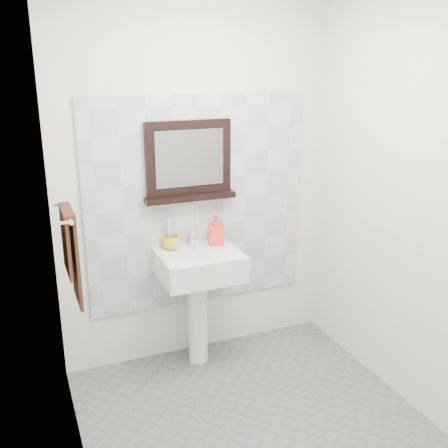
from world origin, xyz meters
The scene contains 13 objects.
floor centered at (0.00, 0.00, 0.00)m, with size 2.00×2.20×0.01m, color slate.
back_wall centered at (0.00, 1.10, 1.25)m, with size 2.00×0.01×2.50m, color silver.
front_wall centered at (0.00, -1.10, 1.25)m, with size 2.00×0.01×2.50m, color silver.
left_wall centered at (-1.00, 0.00, 1.25)m, with size 0.01×2.20×2.50m, color silver.
right_wall centered at (1.00, 0.00, 1.25)m, with size 0.01×2.20×2.50m, color silver.
splashback centered at (0.00, 1.09, 1.15)m, with size 1.60×0.02×1.50m, color silver.
pedestal_sink centered at (-0.08, 0.87, 0.68)m, with size 0.55×0.44×0.96m.
toothbrush_cup centered at (-0.23, 1.00, 0.91)m, with size 0.12×0.12×0.10m, color yellow.
toothbrushes centered at (-0.24, 1.01, 0.98)m, with size 0.05×0.04×0.21m.
soap_dispenser centered at (0.09, 0.98, 0.97)m, with size 0.10×0.10×0.22m, color red.
framed_mirror centered at (-0.08, 1.06, 1.45)m, with size 0.64×0.11×0.54m.
towel_bar centered at (-0.95, 0.56, 1.32)m, with size 0.07×0.40×0.03m.
hand_towel centered at (-0.94, 0.56, 1.11)m, with size 0.06×0.30×0.55m.
Camera 1 is at (-1.20, -2.28, 2.12)m, focal length 42.00 mm.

